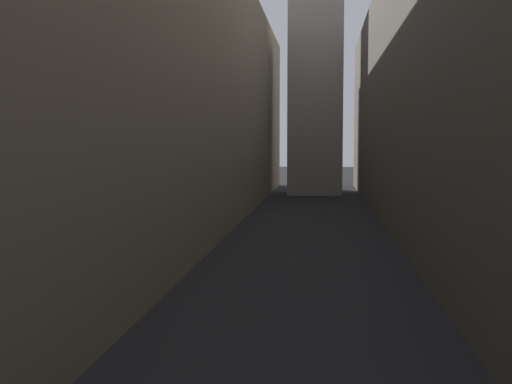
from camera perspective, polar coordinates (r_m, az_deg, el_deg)
The scene contains 3 objects.
ground_plane at distance 39.48m, azimuth 4.57°, elevation -4.74°, with size 264.00×264.00×0.00m, color #232326.
building_block_left at distance 43.04m, azimuth -11.14°, elevation 9.63°, with size 12.22×108.00×20.49m, color gray.
building_block_right at distance 42.46m, azimuth 20.56°, elevation 9.20°, with size 11.87×108.00×20.04m, color #60594F.
Camera 1 is at (0.95, 9.03, 6.25)m, focal length 44.52 mm.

